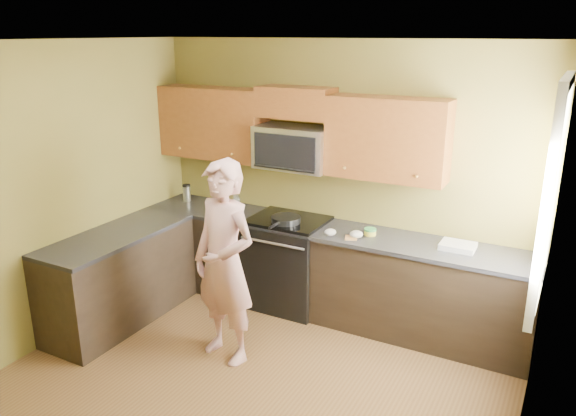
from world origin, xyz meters
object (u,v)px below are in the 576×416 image
Objects in this scene: microwave at (294,168)px; woman at (225,263)px; frying_pan at (286,222)px; stove at (288,262)px; butter_tub at (370,235)px; travel_mug at (187,201)px.

microwave is 0.43× the size of woman.
frying_pan is (0.04, 1.01, 0.06)m from woman.
microwave is at bearing 90.00° from stove.
woman reaches higher than butter_tub.
woman is at bearing -90.42° from stove.
microwave is 6.63× the size of butter_tub.
travel_mug is (-1.39, 0.21, -0.03)m from frying_pan.
stove is at bearing 101.45° from woman.
stove is at bearing -178.46° from butter_tub.
stove is 1.25× the size of microwave.
woman reaches higher than travel_mug.
travel_mug is at bearing 175.98° from stove.
stove is 1.87× the size of frying_pan.
stove is 1.43m from travel_mug.
woman is (-0.01, -1.25, -0.56)m from microwave.
stove is 0.49m from frying_pan.
frying_pan is 4.42× the size of butter_tub.
butter_tub is at bearing 1.54° from stove.
travel_mug is (-1.35, 0.10, 0.45)m from stove.
microwave is (0.00, 0.12, 0.97)m from stove.
woman is 3.51× the size of frying_pan.
stove is at bearing 108.83° from frying_pan.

